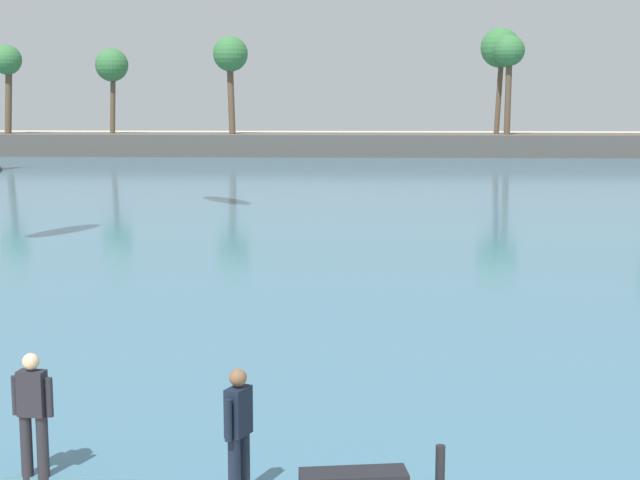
% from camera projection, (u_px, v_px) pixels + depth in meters
% --- Properties ---
extents(sea, '(220.00, 106.93, 0.06)m').
position_uv_depth(sea, '(356.00, 168.00, 64.84)').
color(sea, teal).
rests_on(sea, ground).
extents(palm_headland, '(107.44, 6.18, 12.03)m').
position_uv_depth(palm_headland, '(363.00, 126.00, 77.83)').
color(palm_headland, '#514C47').
rests_on(palm_headland, ground).
extents(person_rigging_by_gear, '(0.32, 0.51, 1.67)m').
position_uv_depth(person_rigging_by_gear, '(239.00, 432.00, 11.40)').
color(person_rigging_by_gear, '#141E33').
rests_on(person_rigging_by_gear, ground).
extents(person_at_waterline, '(0.55, 0.24, 1.67)m').
position_uv_depth(person_at_waterline, '(33.00, 413.00, 12.09)').
color(person_at_waterline, '#23232D').
rests_on(person_at_waterline, ground).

